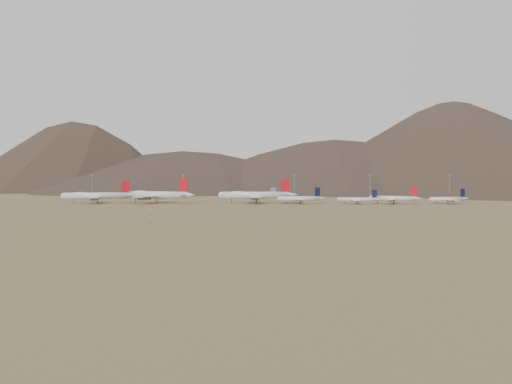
# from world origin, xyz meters

# --- Properties ---
(ground) EXTENTS (3000.00, 3000.00, 0.00)m
(ground) POSITION_xyz_m (0.00, 0.00, 0.00)
(ground) COLOR #A37B54
(ground) RESTS_ON ground
(mountain_ridge) EXTENTS (4400.00, 1000.00, 300.00)m
(mountain_ridge) POSITION_xyz_m (0.00, 900.00, 150.00)
(mountain_ridge) COLOR brown
(mountain_ridge) RESTS_ON ground
(widebody_west) EXTENTS (65.72, 51.94, 20.00)m
(widebody_west) POSITION_xyz_m (-125.26, 20.93, 6.90)
(widebody_west) COLOR white
(widebody_west) RESTS_ON ground
(widebody_centre) EXTENTS (72.04, 57.22, 22.13)m
(widebody_centre) POSITION_xyz_m (-72.10, 26.14, 7.63)
(widebody_centre) COLOR white
(widebody_centre) RESTS_ON ground
(widebody_east) EXTENTS (72.01, 56.06, 21.49)m
(widebody_east) POSITION_xyz_m (17.82, 32.27, 7.41)
(widebody_east) COLOR white
(widebody_east) RESTS_ON ground
(narrowbody_a) EXTENTS (42.93, 31.67, 14.46)m
(narrowbody_a) POSITION_xyz_m (58.51, 25.86, 4.69)
(narrowbody_a) COLOR white
(narrowbody_a) RESTS_ON ground
(narrowbody_b) EXTENTS (38.44, 27.85, 12.71)m
(narrowbody_b) POSITION_xyz_m (109.50, 24.33, 4.12)
(narrowbody_b) COLOR white
(narrowbody_b) RESTS_ON ground
(narrowbody_c) EXTENTS (44.71, 33.26, 15.27)m
(narrowbody_c) POSITION_xyz_m (141.09, 28.16, 4.96)
(narrowbody_c) COLOR white
(narrowbody_c) RESTS_ON ground
(narrowbody_d) EXTENTS (38.43, 28.73, 13.27)m
(narrowbody_d) POSITION_xyz_m (189.27, 33.39, 4.31)
(narrowbody_d) COLOR white
(narrowbody_d) RESTS_ON ground
(control_tower) EXTENTS (8.00, 8.00, 12.00)m
(control_tower) POSITION_xyz_m (30.00, 120.00, 5.32)
(control_tower) COLOR gray
(control_tower) RESTS_ON ground
(mast_far_west) EXTENTS (2.00, 0.60, 25.70)m
(mast_far_west) POSITION_xyz_m (-167.06, 121.30, 14.20)
(mast_far_west) COLOR gray
(mast_far_west) RESTS_ON ground
(mast_west) EXTENTS (2.00, 0.60, 25.70)m
(mast_west) POSITION_xyz_m (-69.44, 135.73, 14.20)
(mast_west) COLOR gray
(mast_west) RESTS_ON ground
(mast_centre) EXTENTS (2.00, 0.60, 25.70)m
(mast_centre) POSITION_xyz_m (52.37, 109.13, 14.20)
(mast_centre) COLOR gray
(mast_centre) RESTS_ON ground
(mast_east) EXTENTS (2.00, 0.60, 25.70)m
(mast_east) POSITION_xyz_m (133.24, 138.28, 14.20)
(mast_east) COLOR gray
(mast_east) RESTS_ON ground
(mast_far_east) EXTENTS (2.00, 0.60, 25.70)m
(mast_far_east) POSITION_xyz_m (215.23, 132.31, 14.20)
(mast_far_east) COLOR gray
(mast_far_east) RESTS_ON ground
(desert_scrub) EXTENTS (434.11, 183.19, 0.89)m
(desert_scrub) POSITION_xyz_m (47.97, -96.37, 0.34)
(desert_scrub) COLOR brown
(desert_scrub) RESTS_ON ground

